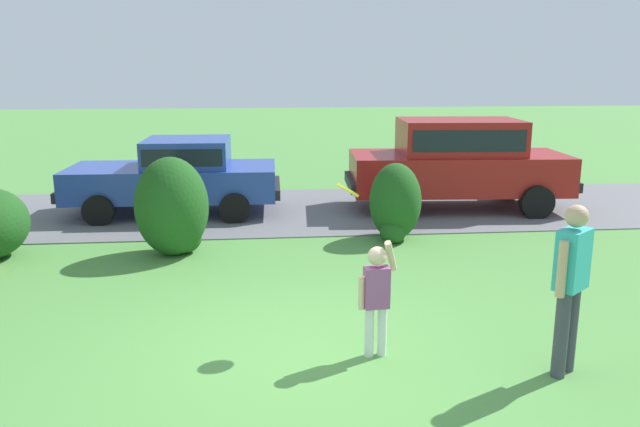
# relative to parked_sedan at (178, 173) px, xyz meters

# --- Properties ---
(ground_plane) EXTENTS (80.00, 80.00, 0.00)m
(ground_plane) POSITION_rel_parked_sedan_xyz_m (2.08, -6.82, -0.85)
(ground_plane) COLOR #518E42
(driveway_strip) EXTENTS (28.00, 4.40, 0.02)m
(driveway_strip) POSITION_rel_parked_sedan_xyz_m (2.08, 0.03, -0.84)
(driveway_strip) COLOR slate
(driveway_strip) RESTS_ON ground
(shrub_centre_left) EXTENTS (1.18, 1.17, 1.61)m
(shrub_centre_left) POSITION_rel_parked_sedan_xyz_m (0.28, -2.97, -0.08)
(shrub_centre_left) COLOR #1E511C
(shrub_centre_left) RESTS_ON ground
(shrub_centre) EXTENTS (0.91, 1.02, 1.36)m
(shrub_centre) POSITION_rel_parked_sedan_xyz_m (4.06, -2.39, -0.20)
(shrub_centre) COLOR #1E511C
(shrub_centre) RESTS_ON ground
(parked_sedan) EXTENTS (4.44, 2.17, 1.56)m
(parked_sedan) POSITION_rel_parked_sedan_xyz_m (0.00, 0.00, 0.00)
(parked_sedan) COLOR #28429E
(parked_sedan) RESTS_ON ground
(parked_suv) EXTENTS (4.79, 2.30, 1.92)m
(parked_suv) POSITION_rel_parked_sedan_xyz_m (5.89, -0.15, 0.23)
(parked_suv) COLOR maroon
(parked_suv) RESTS_ON ground
(child_thrower) EXTENTS (0.45, 0.29, 1.29)m
(child_thrower) POSITION_rel_parked_sedan_xyz_m (2.88, -6.93, -0.13)
(child_thrower) COLOR white
(child_thrower) RESTS_ON ground
(frisbee) EXTENTS (0.27, 0.28, 0.20)m
(frisbee) POSITION_rel_parked_sedan_xyz_m (2.66, -6.27, 0.83)
(frisbee) COLOR yellow
(adult_onlooker) EXTENTS (0.43, 0.40, 1.74)m
(adult_onlooker) POSITION_rel_parked_sedan_xyz_m (4.69, -7.50, 0.13)
(adult_onlooker) COLOR #3F3F4C
(adult_onlooker) RESTS_ON ground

